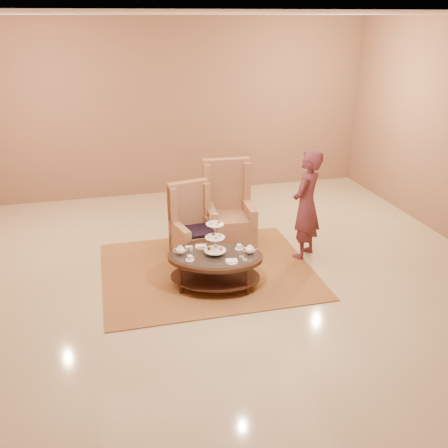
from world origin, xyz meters
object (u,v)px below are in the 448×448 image
object	(u,v)px
armchair_right	(228,218)
person	(306,205)
armchair_left	(194,233)
tea_table	(215,260)

from	to	relation	value
armchair_right	person	distance (m)	1.31
armchair_left	armchair_right	bearing A→B (deg)	14.54
tea_table	person	distance (m)	1.72
armchair_left	person	size ratio (longest dim) A/B	0.69
armchair_left	armchair_right	size ratio (longest dim) A/B	0.85
armchair_right	person	bearing A→B (deg)	-31.05
armchair_left	armchair_right	world-z (taller)	armchair_right
tea_table	armchair_right	world-z (taller)	armchair_right
armchair_left	armchair_right	distance (m)	0.72
tea_table	armchair_right	xyz separation A→B (m)	(0.53, 1.31, 0.07)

